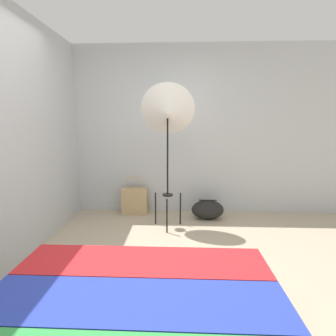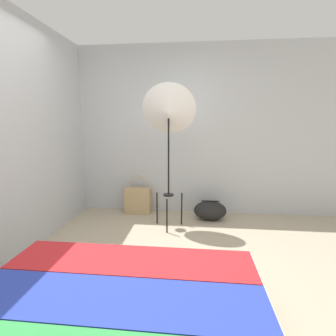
# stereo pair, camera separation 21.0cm
# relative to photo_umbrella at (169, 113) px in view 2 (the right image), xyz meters

# --- Properties ---
(ground_plane) EXTENTS (14.00, 14.00, 0.00)m
(ground_plane) POSITION_rel_photo_umbrella_xyz_m (-0.16, -1.46, -1.56)
(ground_plane) COLOR tan
(wall_back) EXTENTS (8.00, 0.05, 2.60)m
(wall_back) POSITION_rel_photo_umbrella_xyz_m (-0.16, 0.69, -0.26)
(wall_back) COLOR #B7BCC1
(wall_back) RESTS_ON ground_plane
(wall_side_left) EXTENTS (0.05, 8.00, 2.60)m
(wall_side_left) POSITION_rel_photo_umbrella_xyz_m (-1.50, -0.46, -0.26)
(wall_side_left) COLOR #B7BCC1
(wall_side_left) RESTS_ON ground_plane
(photo_umbrella) EXTENTS (0.71, 0.43, 1.93)m
(photo_umbrella) POSITION_rel_photo_umbrella_xyz_m (0.00, 0.00, 0.00)
(photo_umbrella) COLOR black
(photo_umbrella) RESTS_ON ground_plane
(tote_bag) EXTENTS (0.40, 0.17, 0.62)m
(tote_bag) POSITION_rel_photo_umbrella_xyz_m (-0.54, 0.50, -1.34)
(tote_bag) COLOR tan
(tote_bag) RESTS_ON ground_plane
(duffel_bag) EXTENTS (0.48, 0.29, 0.29)m
(duffel_bag) POSITION_rel_photo_umbrella_xyz_m (0.59, 0.32, -1.41)
(duffel_bag) COLOR black
(duffel_bag) RESTS_ON ground_plane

